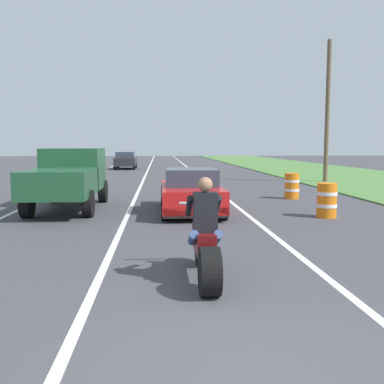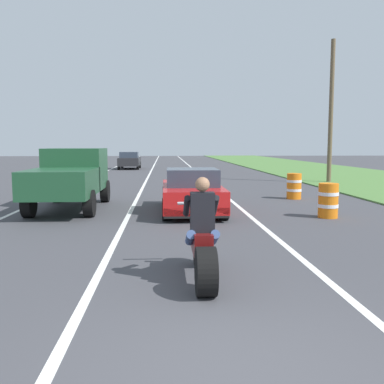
{
  "view_description": "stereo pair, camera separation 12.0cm",
  "coord_description": "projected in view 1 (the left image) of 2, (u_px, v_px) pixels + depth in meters",
  "views": [
    {
      "loc": [
        -0.83,
        -3.68,
        2.1
      ],
      "look_at": [
        -0.07,
        6.32,
        1.0
      ],
      "focal_mm": 40.3,
      "sensor_mm": 36.0,
      "label": 1
    },
    {
      "loc": [
        -0.71,
        -3.69,
        2.1
      ],
      "look_at": [
        -0.07,
        6.32,
        1.0
      ],
      "focal_mm": 40.3,
      "sensor_mm": 36.0,
      "label": 2
    }
  ],
  "objects": [
    {
      "name": "utility_pole_roadside",
      "position": [
        327.0,
        112.0,
        23.72
      ],
      "size": [
        0.24,
        0.24,
        7.79
      ],
      "primitive_type": "cylinder",
      "color": "brown",
      "rests_on": "ground"
    },
    {
      "name": "sports_car_red",
      "position": [
        191.0,
        192.0,
        13.48
      ],
      "size": [
        1.84,
        4.3,
        1.37
      ],
      "color": "red",
      "rests_on": "ground"
    },
    {
      "name": "motorcycle_with_rider",
      "position": [
        205.0,
        244.0,
        6.55
      ],
      "size": [
        0.7,
        2.21,
        1.62
      ],
      "color": "black",
      "rests_on": "ground"
    },
    {
      "name": "construction_barrel_mid",
      "position": [
        292.0,
        186.0,
        16.82
      ],
      "size": [
        0.58,
        0.58,
        1.0
      ],
      "color": "orange",
      "rests_on": "ground"
    },
    {
      "name": "lane_stripe_centre_dashed",
      "position": [
        142.0,
        183.0,
        23.63
      ],
      "size": [
        0.14,
        120.0,
        0.01
      ],
      "primitive_type": "cube",
      "color": "white",
      "rests_on": "ground"
    },
    {
      "name": "lane_stripe_left_solid",
      "position": [
        75.0,
        184.0,
        23.36
      ],
      "size": [
        0.14,
        120.0,
        0.01
      ],
      "primitive_type": "cube",
      "color": "white",
      "rests_on": "ground"
    },
    {
      "name": "ground_plane",
      "position": [
        252.0,
        375.0,
        3.94
      ],
      "size": [
        160.0,
        160.0,
        0.0
      ],
      "primitive_type": "plane",
      "color": "#424247"
    },
    {
      "name": "pickup_truck_left_lane_dark_green",
      "position": [
        69.0,
        176.0,
        14.0
      ],
      "size": [
        2.02,
        4.8,
        1.98
      ],
      "color": "#1E4C2D",
      "rests_on": "ground"
    },
    {
      "name": "grass_verge_right",
      "position": [
        382.0,
        181.0,
        24.66
      ],
      "size": [
        10.0,
        120.0,
        0.06
      ],
      "primitive_type": "cube",
      "color": "#517F3D",
      "rests_on": "ground"
    },
    {
      "name": "distant_car_far_ahead",
      "position": [
        126.0,
        160.0,
        37.81
      ],
      "size": [
        1.8,
        4.0,
        1.5
      ],
      "color": "#262628",
      "rests_on": "ground"
    },
    {
      "name": "lane_stripe_right_solid",
      "position": [
        207.0,
        183.0,
        23.9
      ],
      "size": [
        0.14,
        120.0,
        0.01
      ],
      "primitive_type": "cube",
      "color": "white",
      "rests_on": "ground"
    },
    {
      "name": "construction_barrel_nearest",
      "position": [
        327.0,
        200.0,
        12.49
      ],
      "size": [
        0.58,
        0.58,
        1.0
      ],
      "color": "orange",
      "rests_on": "ground"
    }
  ]
}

